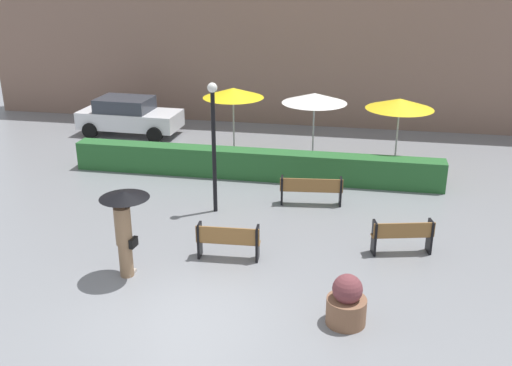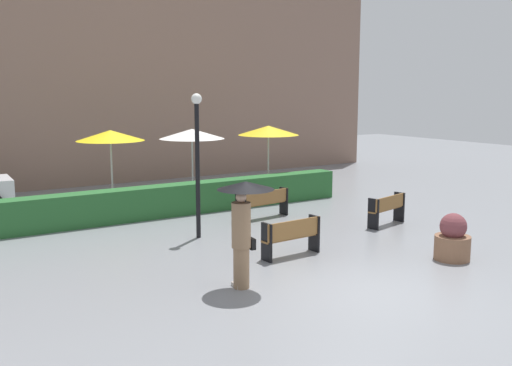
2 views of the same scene
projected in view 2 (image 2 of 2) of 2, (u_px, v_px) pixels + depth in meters
ground_plane at (358, 291)px, 11.29m from camera, size 60.00×60.00×0.00m
bench_far_right at (388, 208)px, 16.74m from camera, size 1.56×0.68×0.88m
bench_mid_center at (292, 235)px, 13.59m from camera, size 1.58×0.44×0.89m
bench_back_row at (263, 202)px, 17.63m from camera, size 1.90×0.55×0.87m
pedestrian_with_umbrella at (243, 216)px, 11.29m from camera, size 1.13×1.13×2.14m
planter_pot at (453, 240)px, 13.35m from camera, size 0.82×0.82×1.10m
lamp_post at (197, 150)px, 15.07m from camera, size 0.28×0.28×3.81m
patio_umbrella_yellow at (110, 136)px, 19.00m from camera, size 2.23×2.23×2.60m
patio_umbrella_white at (192, 134)px, 20.56m from camera, size 2.33×2.33×2.53m
patio_umbrella_yellow_far at (268, 130)px, 21.66m from camera, size 2.30×2.30×2.58m
hedge_strip at (172, 200)px, 18.13m from camera, size 12.50×0.70×0.97m
building_facade at (97, 79)px, 23.91m from camera, size 28.00×1.20×8.70m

